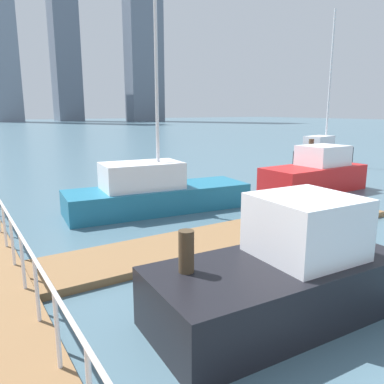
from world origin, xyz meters
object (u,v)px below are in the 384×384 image
Objects in this scene: moored_boat_3 at (315,174)px; moored_boat_4 at (284,274)px; moored_boat_1 at (324,154)px; moored_boat_5 at (154,192)px.

moored_boat_4 reaches higher than moored_boat_3.
moored_boat_4 is (-16.16, -12.21, -0.03)m from moored_boat_1.
moored_boat_3 is 1.07× the size of moored_boat_4.
moored_boat_1 is 1.02× the size of moored_boat_5.
moored_boat_3 is at bearing 37.45° from moored_boat_4.
moored_boat_3 is at bearing -143.43° from moored_boat_1.
moored_boat_5 is at bearing 174.50° from moored_boat_3.
moored_boat_5 is at bearing -163.55° from moored_boat_1.
moored_boat_4 is 0.49× the size of moored_boat_5.
moored_boat_1 is at bearing 37.07° from moored_boat_4.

